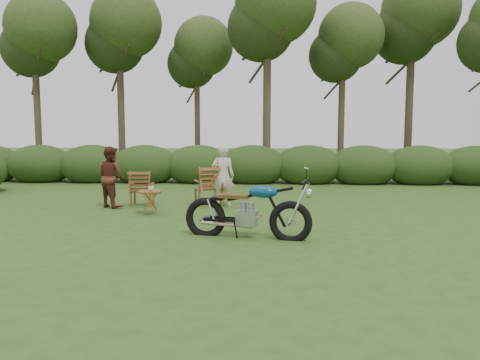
{
  "coord_description": "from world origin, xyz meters",
  "views": [
    {
      "loc": [
        0.43,
        -8.07,
        1.97
      ],
      "look_at": [
        -0.09,
        1.71,
        0.9
      ],
      "focal_mm": 35.0,
      "sensor_mm": 36.0,
      "label": 1
    }
  ],
  "objects_px": {
    "motorcycle": "(247,237)",
    "adult_b": "(112,207)",
    "adult_a": "(223,207)",
    "lawn_chair_left": "(143,205)",
    "cup": "(151,188)",
    "side_table": "(150,202)",
    "lawn_chair_right": "(208,205)",
    "child": "(221,203)"
  },
  "relations": [
    {
      "from": "adult_a",
      "to": "adult_b",
      "type": "height_order",
      "value": "adult_a"
    },
    {
      "from": "cup",
      "to": "motorcycle",
      "type": "bearing_deg",
      "value": -44.2
    },
    {
      "from": "side_table",
      "to": "child",
      "type": "height_order",
      "value": "child"
    },
    {
      "from": "motorcycle",
      "to": "cup",
      "type": "xyz_separation_m",
      "value": [
        -2.31,
        2.25,
        0.6
      ]
    },
    {
      "from": "cup",
      "to": "child",
      "type": "distance_m",
      "value": 2.32
    },
    {
      "from": "adult_b",
      "to": "lawn_chair_right",
      "type": "bearing_deg",
      "value": -134.13
    },
    {
      "from": "child",
      "to": "side_table",
      "type": "bearing_deg",
      "value": 44.26
    },
    {
      "from": "lawn_chair_right",
      "to": "adult_a",
      "type": "relative_size",
      "value": 0.64
    },
    {
      "from": "lawn_chair_right",
      "to": "adult_b",
      "type": "xyz_separation_m",
      "value": [
        -2.39,
        -0.5,
        0.0
      ]
    },
    {
      "from": "adult_a",
      "to": "side_table",
      "type": "bearing_deg",
      "value": 36.67
    },
    {
      "from": "side_table",
      "to": "cup",
      "type": "height_order",
      "value": "cup"
    },
    {
      "from": "side_table",
      "to": "adult_a",
      "type": "bearing_deg",
      "value": 35.61
    },
    {
      "from": "motorcycle",
      "to": "cup",
      "type": "height_order",
      "value": "cup"
    },
    {
      "from": "adult_a",
      "to": "adult_b",
      "type": "bearing_deg",
      "value": 5.77
    },
    {
      "from": "motorcycle",
      "to": "adult_b",
      "type": "relative_size",
      "value": 1.45
    },
    {
      "from": "lawn_chair_left",
      "to": "cup",
      "type": "xyz_separation_m",
      "value": [
        0.53,
        -1.21,
        0.6
      ]
    },
    {
      "from": "motorcycle",
      "to": "adult_b",
      "type": "distance_m",
      "value": 4.74
    },
    {
      "from": "side_table",
      "to": "adult_a",
      "type": "relative_size",
      "value": 0.35
    },
    {
      "from": "motorcycle",
      "to": "adult_b",
      "type": "bearing_deg",
      "value": 150.23
    },
    {
      "from": "lawn_chair_left",
      "to": "cup",
      "type": "distance_m",
      "value": 1.45
    },
    {
      "from": "adult_a",
      "to": "child",
      "type": "xyz_separation_m",
      "value": [
        -0.1,
        0.57,
        0.0
      ]
    },
    {
      "from": "adult_a",
      "to": "child",
      "type": "relative_size",
      "value": 1.35
    },
    {
      "from": "cup",
      "to": "adult_a",
      "type": "bearing_deg",
      "value": 35.4
    },
    {
      "from": "side_table",
      "to": "cup",
      "type": "distance_m",
      "value": 0.33
    },
    {
      "from": "side_table",
      "to": "cup",
      "type": "relative_size",
      "value": 4.35
    },
    {
      "from": "side_table",
      "to": "lawn_chair_right",
      "type": "bearing_deg",
      "value": 50.38
    },
    {
      "from": "motorcycle",
      "to": "cup",
      "type": "distance_m",
      "value": 3.28
    },
    {
      "from": "side_table",
      "to": "adult_b",
      "type": "bearing_deg",
      "value": 143.14
    },
    {
      "from": "lawn_chair_right",
      "to": "cup",
      "type": "bearing_deg",
      "value": 29.06
    },
    {
      "from": "cup",
      "to": "adult_b",
      "type": "height_order",
      "value": "adult_b"
    },
    {
      "from": "child",
      "to": "cup",
      "type": "bearing_deg",
      "value": 44.29
    },
    {
      "from": "side_table",
      "to": "child",
      "type": "distance_m",
      "value": 2.29
    },
    {
      "from": "lawn_chair_right",
      "to": "motorcycle",
      "type": "bearing_deg",
      "value": 86.39
    },
    {
      "from": "side_table",
      "to": "adult_b",
      "type": "relative_size",
      "value": 0.36
    },
    {
      "from": "child",
      "to": "lawn_chair_left",
      "type": "bearing_deg",
      "value": 8.78
    },
    {
      "from": "side_table",
      "to": "cup",
      "type": "bearing_deg",
      "value": 47.23
    },
    {
      "from": "adult_a",
      "to": "cup",
      "type": "bearing_deg",
      "value": 36.47
    },
    {
      "from": "lawn_chair_right",
      "to": "child",
      "type": "bearing_deg",
      "value": -158.49
    },
    {
      "from": "lawn_chair_right",
      "to": "side_table",
      "type": "relative_size",
      "value": 1.83
    },
    {
      "from": "lawn_chair_left",
      "to": "adult_b",
      "type": "relative_size",
      "value": 0.59
    },
    {
      "from": "adult_a",
      "to": "motorcycle",
      "type": "bearing_deg",
      "value": 103.46
    },
    {
      "from": "adult_a",
      "to": "lawn_chair_left",
      "type": "bearing_deg",
      "value": -1.47
    }
  ]
}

